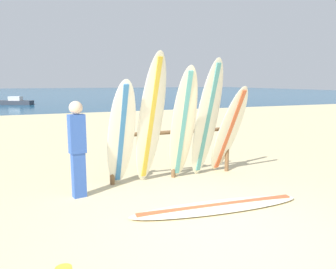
% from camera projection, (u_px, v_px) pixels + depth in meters
% --- Properties ---
extents(ground_plane, '(120.00, 120.00, 0.00)m').
position_uv_depth(ground_plane, '(222.00, 237.00, 4.27)').
color(ground_plane, beige).
extents(ocean_water, '(120.00, 80.00, 0.01)m').
position_uv_depth(ocean_water, '(47.00, 93.00, 57.32)').
color(ocean_water, navy).
rests_on(ocean_water, ground).
extents(surfboard_rack, '(2.69, 0.09, 1.11)m').
position_uv_depth(surfboard_rack, '(173.00, 144.00, 6.80)').
color(surfboard_rack, brown).
rests_on(surfboard_rack, ground).
extents(surfboard_leaning_far_left, '(0.54, 0.84, 2.04)m').
position_uv_depth(surfboard_leaning_far_left, '(121.00, 135.00, 6.02)').
color(surfboard_leaning_far_left, white).
rests_on(surfboard_leaning_far_left, ground).
extents(surfboard_leaning_left, '(0.64, 0.90, 2.53)m').
position_uv_depth(surfboard_leaning_left, '(151.00, 120.00, 6.19)').
color(surfboard_leaning_left, silver).
rests_on(surfboard_leaning_left, ground).
extents(surfboard_leaning_center_left, '(0.61, 1.08, 2.28)m').
position_uv_depth(surfboard_leaning_center_left, '(183.00, 126.00, 6.33)').
color(surfboard_leaning_center_left, beige).
rests_on(surfboard_leaning_center_left, ground).
extents(surfboard_leaning_center, '(0.68, 0.81, 2.44)m').
position_uv_depth(surfboard_leaning_center, '(207.00, 119.00, 6.69)').
color(surfboard_leaning_center, silver).
rests_on(surfboard_leaning_center, ground).
extents(surfboard_leaning_center_right, '(0.72, 1.01, 1.91)m').
position_uv_depth(surfboard_leaning_center_right, '(229.00, 131.00, 6.96)').
color(surfboard_leaning_center_right, silver).
rests_on(surfboard_leaning_center_right, ground).
extents(surfboard_lying_on_sand, '(2.89, 0.75, 0.08)m').
position_uv_depth(surfboard_lying_on_sand, '(218.00, 207.00, 5.20)').
color(surfboard_lying_on_sand, silver).
rests_on(surfboard_lying_on_sand, ground).
extents(beachgoer_standing, '(0.30, 0.23, 1.67)m').
position_uv_depth(beachgoer_standing, '(77.00, 145.00, 5.59)').
color(beachgoer_standing, '#3359B2').
rests_on(beachgoer_standing, ground).
extents(small_boat_offshore, '(2.92, 1.98, 0.71)m').
position_uv_depth(small_boat_offshore, '(16.00, 102.00, 28.08)').
color(small_boat_offshore, '#333842').
rests_on(small_boat_offshore, ocean_water).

